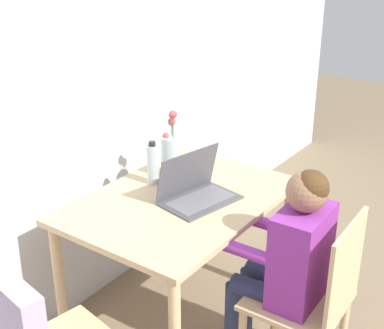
# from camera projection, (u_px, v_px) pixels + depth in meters

# --- Properties ---
(wall_back) EXTENTS (6.40, 0.05, 2.50)m
(wall_back) POSITION_uv_depth(u_px,v_px,m) (45.00, 87.00, 2.48)
(wall_back) COLOR silver
(wall_back) RESTS_ON ground_plane
(dining_table) EXTENTS (1.10, 0.79, 0.73)m
(dining_table) POSITION_uv_depth(u_px,v_px,m) (180.00, 215.00, 2.62)
(dining_table) COLOR #D6B784
(dining_table) RESTS_ON ground_plane
(chair_occupied) EXTENTS (0.41, 0.41, 0.87)m
(chair_occupied) POSITION_uv_depth(u_px,v_px,m) (312.00, 302.00, 2.28)
(chair_occupied) COLOR #D6B784
(chair_occupied) RESTS_ON ground_plane
(person_seated) EXTENTS (0.32, 0.43, 1.05)m
(person_seated) POSITION_uv_depth(u_px,v_px,m) (290.00, 254.00, 2.27)
(person_seated) COLOR purple
(person_seated) RESTS_ON ground_plane
(laptop) EXTENTS (0.40, 0.30, 0.24)m
(laptop) POSITION_uv_depth(u_px,v_px,m) (195.00, 189.00, 2.55)
(laptop) COLOR #4C4C51
(laptop) RESTS_ON dining_table
(flower_vase) EXTENTS (0.10, 0.10, 0.36)m
(flower_vase) POSITION_uv_depth(u_px,v_px,m) (171.00, 154.00, 2.78)
(flower_vase) COLOR silver
(flower_vase) RESTS_ON dining_table
(water_bottle) EXTENTS (0.06, 0.06, 0.23)m
(water_bottle) POSITION_uv_depth(u_px,v_px,m) (153.00, 164.00, 2.69)
(water_bottle) COLOR silver
(water_bottle) RESTS_ON dining_table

